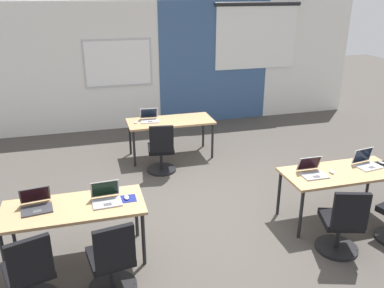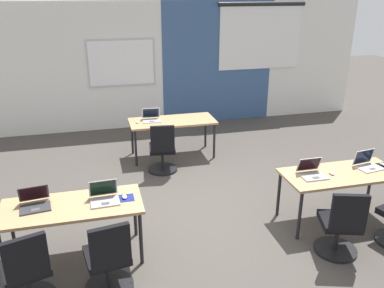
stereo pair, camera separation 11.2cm
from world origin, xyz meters
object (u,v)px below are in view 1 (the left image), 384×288
object	(u,v)px
desk_near_left	(74,211)
mouse_near_right_inner	(332,172)
desk_far_center	(170,123)
laptop_near_right_end	(367,162)
laptop_far_left	(149,118)
mouse_near_left_inner	(127,197)
laptop_near_right_inner	(313,171)
laptop_near_left_inner	(106,198)
chair_far_left	(161,152)
chair_near_left_end	(31,278)
mouse_near_right_end	(382,163)
desk_near_right	(341,175)
laptop_near_left_end	(36,204)
chair_near_right_inner	(342,226)
mouse_far_left	(136,122)
chair_near_left_inner	(112,264)

from	to	relation	value
desk_near_left	mouse_near_right_inner	bearing A→B (deg)	-0.17
desk_far_center	laptop_near_right_end	xyz separation A→B (m)	(2.20, -2.73, 0.11)
laptop_far_left	laptop_near_right_end	size ratio (longest dim) A/B	0.96
desk_far_center	mouse_near_left_inner	xyz separation A→B (m)	(-1.14, -2.79, 0.08)
desk_far_center	laptop_near_right_inner	xyz separation A→B (m)	(1.32, -2.78, 0.11)
desk_near_left	laptop_far_left	world-z (taller)	laptop_far_left
laptop_near_left_inner	mouse_near_left_inner	size ratio (longest dim) A/B	3.44
laptop_near_right_end	laptop_near_left_inner	world-z (taller)	laptop_near_right_end
desk_near_left	chair_far_left	xyz separation A→B (m)	(1.43, 2.12, -0.28)
chair_near_left_end	mouse_near_right_inner	size ratio (longest dim) A/B	9.12
mouse_near_right_end	mouse_near_left_inner	xyz separation A→B (m)	(-3.59, -0.04, 0.00)
desk_near_right	laptop_near_right_end	distance (m)	0.46
chair_near_left_end	laptop_near_left_end	bearing A→B (deg)	-110.84
mouse_near_right_end	mouse_near_right_inner	size ratio (longest dim) A/B	1.13
desk_near_left	mouse_near_left_inner	distance (m)	0.61
laptop_far_left	laptop_near_right_end	xyz separation A→B (m)	(2.58, -2.81, 0.00)
laptop_far_left	mouse_near_right_inner	xyz separation A→B (m)	(1.98, -2.89, -0.03)
desk_near_right	mouse_near_right_inner	distance (m)	0.17
desk_far_center	chair_near_right_inner	distance (m)	3.77
chair_near_left_end	mouse_near_right_inner	distance (m)	3.87
desk_near_right	mouse_far_left	distance (m)	3.69
mouse_far_left	chair_near_left_inner	world-z (taller)	chair_near_left_inner
chair_near_left_end	laptop_near_left_inner	xyz separation A→B (m)	(0.82, 0.71, 0.39)
mouse_far_left	mouse_near_right_inner	world-z (taller)	same
chair_near_left_inner	mouse_near_left_inner	bearing A→B (deg)	-118.66
desk_near_right	laptop_near_left_inner	xyz separation A→B (m)	(-3.13, 0.01, 0.11)
desk_near_right	chair_near_left_inner	xyz separation A→B (m)	(-3.14, -0.70, -0.28)
laptop_near_right_end	laptop_near_right_inner	bearing A→B (deg)	174.56
mouse_near_right_end	laptop_near_right_inner	xyz separation A→B (m)	(-1.12, -0.04, 0.03)
mouse_near_right_end	mouse_near_left_inner	world-z (taller)	same
laptop_near_right_inner	chair_near_left_inner	xyz separation A→B (m)	(-2.71, -0.72, -0.39)
laptop_near_right_inner	chair_near_left_inner	distance (m)	2.83
mouse_near_right_end	laptop_near_right_inner	world-z (taller)	laptop_near_right_inner
desk_near_right	chair_far_left	distance (m)	2.97
desk_near_left	chair_near_left_inner	xyz separation A→B (m)	(0.36, -0.70, -0.28)
chair_near_right_inner	laptop_near_left_inner	world-z (taller)	laptop_near_left_inner
desk_far_center	desk_near_right	bearing A→B (deg)	-57.99
chair_far_left	laptop_near_right_end	distance (m)	3.27
chair_far_left	chair_near_left_inner	xyz separation A→B (m)	(-1.07, -2.82, 0.00)
laptop_near_right_end	mouse_near_left_inner	size ratio (longest dim) A/B	3.67
chair_near_right_inner	laptop_near_left_end	bearing A→B (deg)	4.45
mouse_near_left_inner	laptop_near_right_inner	bearing A→B (deg)	0.19
chair_near_left_end	mouse_far_left	bearing A→B (deg)	-131.31
chair_near_left_end	chair_near_left_inner	world-z (taller)	same
chair_far_left	laptop_near_left_end	world-z (taller)	laptop_near_left_end
laptop_near_left_end	laptop_near_right_inner	world-z (taller)	laptop_near_right_inner
mouse_near_right_end	laptop_near_left_end	xyz separation A→B (m)	(-4.59, 0.01, 0.03)
chair_near_left_end	mouse_near_right_inner	world-z (taller)	chair_near_left_end
desk_far_center	mouse_far_left	distance (m)	0.66
laptop_near_left_end	chair_near_left_end	size ratio (longest dim) A/B	0.40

